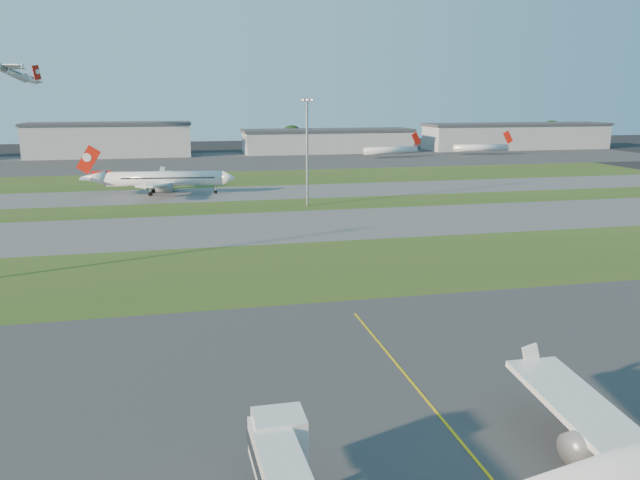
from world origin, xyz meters
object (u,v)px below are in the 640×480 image
object	(u,v)px
airliner_taxiing	(164,179)
light_mast_centre	(307,145)
mini_jet_far	(481,148)
mini_jet_near	(391,150)

from	to	relation	value
airliner_taxiing	light_mast_centre	size ratio (longest dim) A/B	1.50
airliner_taxiing	mini_jet_far	bearing A→B (deg)	-139.88
airliner_taxiing	mini_jet_far	xyz separation A→B (m)	(141.13, 92.87, -0.97)
airliner_taxiing	light_mast_centre	world-z (taller)	light_mast_centre
mini_jet_near	mini_jet_far	world-z (taller)	same
light_mast_centre	airliner_taxiing	bearing A→B (deg)	142.36
mini_jet_far	airliner_taxiing	bearing A→B (deg)	-141.60
airliner_taxiing	mini_jet_near	bearing A→B (deg)	-130.46
light_mast_centre	mini_jet_near	bearing A→B (deg)	62.03
airliner_taxiing	light_mast_centre	distance (m)	44.91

